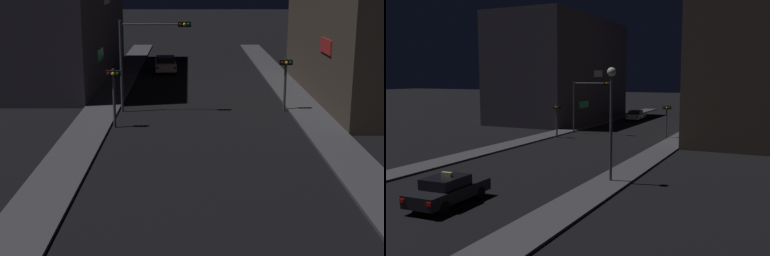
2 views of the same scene
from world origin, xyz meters
The scene contains 6 objects.
sidewalk_left centered at (-6.48, 33.92, 0.07)m, with size 2.27×71.84×0.14m, color #424247.
sidewalk_right centered at (6.48, 33.92, 0.07)m, with size 2.27×71.84×0.14m, color #424247.
far_car centered at (-2.99, 49.78, 0.73)m, with size 2.09×4.56×1.42m.
traffic_light_overhead centered at (-3.48, 34.24, 4.09)m, with size 4.38×0.41×5.68m.
traffic_light_left_kerb centered at (-5.09, 30.34, 2.41)m, with size 0.80×0.42×3.32m.
traffic_light_right_kerb centered at (5.09, 34.39, 2.42)m, with size 0.80×0.41×3.34m.
Camera 1 is at (-0.92, -1.44, 8.27)m, focal length 54.57 mm.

